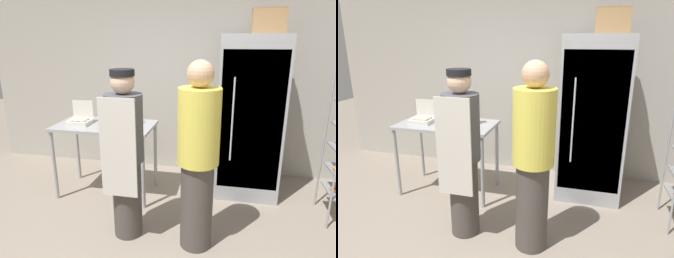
{
  "view_description": "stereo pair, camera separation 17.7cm",
  "coord_description": "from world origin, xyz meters",
  "views": [
    {
      "loc": [
        0.5,
        -2.07,
        1.94
      ],
      "look_at": [
        -0.09,
        0.81,
        1.05
      ],
      "focal_mm": 32.0,
      "sensor_mm": 36.0,
      "label": 1
    },
    {
      "loc": [
        0.67,
        -2.03,
        1.94
      ],
      "look_at": [
        -0.09,
        0.81,
        1.05
      ],
      "focal_mm": 32.0,
      "sensor_mm": 36.0,
      "label": 2
    }
  ],
  "objects": [
    {
      "name": "person_baker",
      "position": [
        -0.44,
        0.48,
        0.88
      ],
      "size": [
        0.36,
        0.37,
        1.68
      ],
      "color": "#47423D",
      "rests_on": "ground_plane"
    },
    {
      "name": "cardboard_storage_box",
      "position": [
        0.91,
        1.73,
        2.13
      ],
      "size": [
        0.38,
        0.27,
        0.29
      ],
      "color": "#A87F51",
      "rests_on": "refrigerator"
    },
    {
      "name": "blender_pitcher",
      "position": [
        -0.64,
        1.35,
        1.04
      ],
      "size": [
        0.12,
        0.12,
        0.25
      ],
      "color": "#99999E",
      "rests_on": "prep_counter"
    },
    {
      "name": "donut_box",
      "position": [
        -1.29,
        1.23,
        0.97
      ],
      "size": [
        0.28,
        0.24,
        0.28
      ],
      "color": "silver",
      "rests_on": "prep_counter"
    },
    {
      "name": "refrigerator",
      "position": [
        0.77,
        1.66,
        1.0
      ],
      "size": [
        0.77,
        0.7,
        1.99
      ],
      "color": "#9EA0A5",
      "rests_on": "ground_plane"
    },
    {
      "name": "back_wall",
      "position": [
        0.0,
        2.29,
        1.43
      ],
      "size": [
        6.4,
        0.12,
        2.87
      ],
      "primitive_type": "cube",
      "color": "#ADA89E",
      "rests_on": "ground_plane"
    },
    {
      "name": "person_customer",
      "position": [
        0.26,
        0.44,
        0.91
      ],
      "size": [
        0.38,
        0.38,
        1.78
      ],
      "color": "#47423D",
      "rests_on": "ground_plane"
    },
    {
      "name": "prep_counter",
      "position": [
        -0.98,
        1.27,
        0.82
      ],
      "size": [
        1.21,
        0.67,
        0.92
      ],
      "color": "#9EA0A5",
      "rests_on": "ground_plane"
    }
  ]
}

